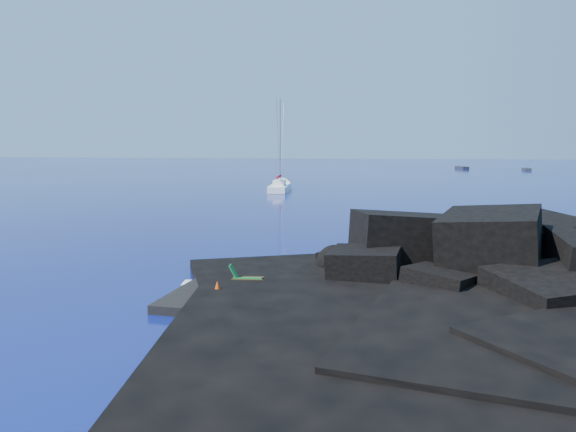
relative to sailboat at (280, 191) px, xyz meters
name	(u,v)px	position (x,y,z in m)	size (l,w,h in m)	color
ground	(168,300)	(3.40, -51.53, 0.00)	(400.00, 400.00, 0.00)	#04083B
headland	(482,292)	(16.40, -48.53, 0.00)	(24.00, 24.00, 3.60)	black
beach	(278,301)	(7.90, -51.03, 0.00)	(8.50, 6.00, 0.70)	black
surf_foam	(303,275)	(8.40, -46.53, 0.00)	(10.00, 8.00, 0.06)	white
sailboat	(280,191)	(0.00, 0.00, 0.00)	(2.42, 11.53, 12.09)	white
deck_chair	(248,274)	(6.44, -50.04, 0.83)	(1.39, 0.61, 0.96)	#197432
towel	(252,290)	(6.79, -50.97, 0.37)	(1.73, 0.82, 0.05)	beige
sunbather	(252,287)	(6.79, -50.97, 0.51)	(1.64, 0.44, 0.24)	tan
marker_cone	(218,288)	(5.60, -51.85, 0.65)	(0.40, 0.40, 0.60)	#E0450B
distant_boat_a	(462,169)	(33.92, 66.85, 0.00)	(1.50, 4.83, 0.64)	#242429
distant_boat_b	(527,170)	(47.44, 61.78, 0.00)	(1.32, 4.25, 0.57)	#27272C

